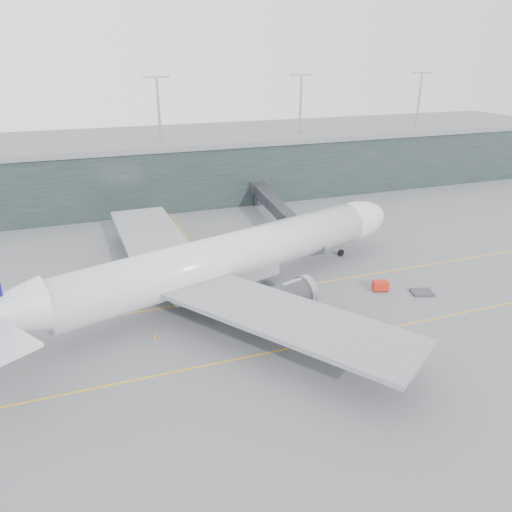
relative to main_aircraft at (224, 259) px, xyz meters
name	(u,v)px	position (x,y,z in m)	size (l,w,h in m)	color
ground	(190,291)	(-4.76, 2.89, -5.83)	(320.00, 320.00, 0.00)	#57575C
taxiline_a	(196,303)	(-4.76, -1.11, -5.82)	(160.00, 0.25, 0.02)	#EEA716
taxiline_b	(228,361)	(-4.76, -17.11, -5.82)	(160.00, 0.25, 0.02)	#EEA716
taxiline_lead_main	(192,244)	(0.24, 22.89, -5.82)	(0.25, 60.00, 0.02)	#EEA716
terminal	(136,167)	(-4.76, 60.89, 1.79)	(240.00, 36.00, 29.00)	black
main_aircraft	(224,259)	(0.00, 0.00, 0.00)	(72.38, 66.64, 20.77)	silver
jet_bridge	(275,209)	(18.39, 25.32, -1.46)	(7.04, 42.88, 5.83)	#27272B
gse_cart	(380,285)	(23.06, -6.91, -4.96)	(2.60, 2.02, 1.56)	red
baggage_dolly	(422,292)	(28.57, -9.95, -5.64)	(3.18, 2.54, 0.32)	#333438
uld_a	(147,268)	(-9.89, 11.99, -4.90)	(1.95, 1.57, 1.76)	#38383E
uld_b	(161,260)	(-7.08, 14.84, -4.91)	(2.37, 2.16, 1.75)	#38383E
uld_c	(173,262)	(-5.35, 12.82, -4.80)	(2.55, 2.26, 1.95)	#38383E
cone_nose	(395,271)	(29.14, -2.02, -5.47)	(0.45, 0.45, 0.71)	orange
cone_wing_stbd	(304,333)	(6.43, -14.82, -5.50)	(0.42, 0.42, 0.66)	orange
cone_wing_port	(226,252)	(4.91, 15.52, -5.45)	(0.48, 0.48, 0.76)	#DE420C
cone_tail	(154,335)	(-12.15, -8.91, -5.43)	(0.50, 0.50, 0.79)	#CD5F0B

